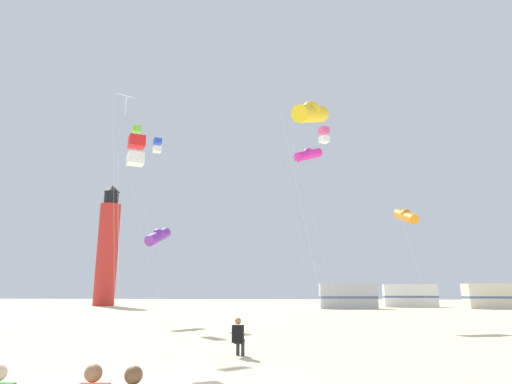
% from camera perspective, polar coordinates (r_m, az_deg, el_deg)
% --- Properties ---
extents(kite_flyer_standing, '(0.36, 0.53, 1.16)m').
position_cam_1_polar(kite_flyer_standing, '(14.03, -2.33, -18.50)').
color(kite_flyer_standing, black).
rests_on(kite_flyer_standing, ground).
extents(kite_box_blue, '(2.97, 2.01, 14.04)m').
position_cam_1_polar(kite_box_blue, '(35.92, -12.94, 5.97)').
color(kite_box_blue, silver).
rests_on(kite_box_blue, ground).
extents(kite_diamond_white, '(1.22, 1.22, 13.46)m').
position_cam_1_polar(kite_diamond_white, '(26.93, -16.93, 10.79)').
color(kite_diamond_white, silver).
rests_on(kite_diamond_white, ground).
extents(kite_tube_magenta, '(2.82, 2.76, 12.70)m').
position_cam_1_polar(kite_tube_magenta, '(32.73, 6.94, 4.96)').
color(kite_tube_magenta, silver).
rests_on(kite_tube_magenta, ground).
extents(kite_box_scarlet, '(1.10, 1.10, 7.88)m').
position_cam_1_polar(kite_box_scarlet, '(17.44, -15.60, 5.30)').
color(kite_box_scarlet, silver).
rests_on(kite_box_scarlet, ground).
extents(kite_tube_violet, '(2.97, 3.01, 6.17)m').
position_cam_1_polar(kite_tube_violet, '(28.97, -12.85, -5.71)').
color(kite_tube_violet, silver).
rests_on(kite_tube_violet, ground).
extents(kite_box_rainbow, '(3.13, 2.98, 13.66)m').
position_cam_1_polar(kite_box_rainbow, '(32.04, 8.99, 7.42)').
color(kite_box_rainbow, silver).
rests_on(kite_box_rainbow, ground).
extents(kite_tube_gold, '(2.08, 2.56, 9.76)m').
position_cam_1_polar(kite_tube_gold, '(17.98, 7.26, 10.34)').
color(kite_tube_gold, silver).
rests_on(kite_tube_gold, ground).
extents(kite_tube_orange, '(1.71, 2.59, 7.88)m').
position_cam_1_polar(kite_tube_orange, '(32.35, 19.23, -2.99)').
color(kite_tube_orange, silver).
rests_on(kite_tube_orange, ground).
extents(kite_box_lime, '(3.33, 3.33, 14.44)m').
position_cam_1_polar(kite_box_lime, '(34.80, -15.58, 7.44)').
color(kite_box_lime, silver).
rests_on(kite_box_lime, ground).
extents(lighthouse_distant, '(2.80, 2.80, 16.80)m').
position_cam_1_polar(lighthouse_distant, '(63.77, -19.06, -7.00)').
color(lighthouse_distant, red).
rests_on(lighthouse_distant, ground).
extents(rv_van_silver, '(6.54, 2.65, 2.80)m').
position_cam_1_polar(rv_van_silver, '(51.92, 12.05, -13.34)').
color(rv_van_silver, '#B7BABF').
rests_on(rv_van_silver, ground).
extents(rv_van_white, '(6.59, 2.81, 2.80)m').
position_cam_1_polar(rv_van_white, '(59.17, 19.71, -12.81)').
color(rv_van_white, white).
rests_on(rv_van_white, ground).
extents(rv_van_cream, '(6.57, 2.74, 2.80)m').
position_cam_1_polar(rv_van_cream, '(57.55, 28.97, -11.98)').
color(rv_van_cream, beige).
rests_on(rv_van_cream, ground).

